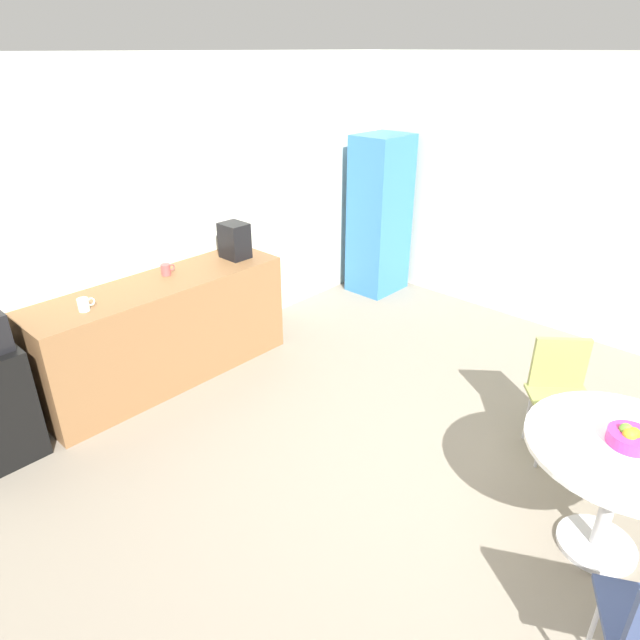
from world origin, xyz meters
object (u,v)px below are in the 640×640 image
(mug_green, at_px, (230,251))
(mug_red, at_px, (84,304))
(coffee_maker, at_px, (235,241))
(chair_olive, at_px, (561,384))
(fruit_bowl, at_px, (630,437))
(mug_white, at_px, (166,270))
(locker_cabinet, at_px, (380,216))
(round_table, at_px, (620,468))

(mug_green, distance_m, mug_red, 1.48)
(mug_red, distance_m, coffee_maker, 1.48)
(chair_olive, distance_m, mug_green, 2.98)
(chair_olive, relative_size, mug_green, 6.43)
(fruit_bowl, xyz_separation_m, mug_white, (-0.52, 3.51, 0.16))
(chair_olive, xyz_separation_m, mug_red, (-2.02, 2.75, 0.43))
(locker_cabinet, bearing_deg, mug_green, 175.20)
(round_table, relative_size, chair_olive, 1.24)
(round_table, bearing_deg, fruit_bowl, -6.43)
(locker_cabinet, distance_m, fruit_bowl, 3.98)
(mug_white, bearing_deg, round_table, -81.92)
(fruit_bowl, height_order, mug_white, mug_white)
(chair_olive, height_order, mug_green, mug_green)
(round_table, xyz_separation_m, mug_white, (-0.50, 3.51, 0.36))
(locker_cabinet, xyz_separation_m, mug_red, (-3.50, 0.02, 0.05))
(mug_white, height_order, mug_red, same)
(chair_olive, distance_m, coffee_maker, 2.93)
(round_table, height_order, mug_white, mug_white)
(mug_white, distance_m, mug_red, 0.82)
(round_table, relative_size, coffee_maker, 3.21)
(locker_cabinet, relative_size, coffee_maker, 5.58)
(chair_olive, bearing_deg, fruit_bowl, -139.74)
(round_table, bearing_deg, coffee_maker, 87.11)
(chair_olive, xyz_separation_m, fruit_bowl, (-0.70, -0.59, 0.26))
(round_table, xyz_separation_m, mug_red, (-1.30, 3.34, 0.36))
(chair_olive, distance_m, fruit_bowl, 0.96)
(chair_olive, relative_size, mug_red, 6.43)
(locker_cabinet, relative_size, round_table, 1.74)
(mug_red, bearing_deg, mug_green, 5.86)
(round_table, relative_size, mug_green, 7.96)
(mug_red, bearing_deg, fruit_bowl, -68.48)
(chair_olive, bearing_deg, locker_cabinet, 61.62)
(mug_green, xyz_separation_m, coffee_maker, (0.00, -0.07, 0.11))
(mug_green, height_order, coffee_maker, coffee_maker)
(locker_cabinet, xyz_separation_m, mug_green, (-2.03, 0.17, 0.05))
(round_table, height_order, mug_green, mug_green)
(mug_red, bearing_deg, mug_white, 12.01)
(mug_white, relative_size, coffee_maker, 0.40)
(coffee_maker, bearing_deg, mug_red, -176.86)
(chair_olive, xyz_separation_m, mug_green, (-0.55, 2.90, 0.43))
(chair_olive, height_order, fruit_bowl, fruit_bowl)
(round_table, bearing_deg, mug_white, 98.08)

